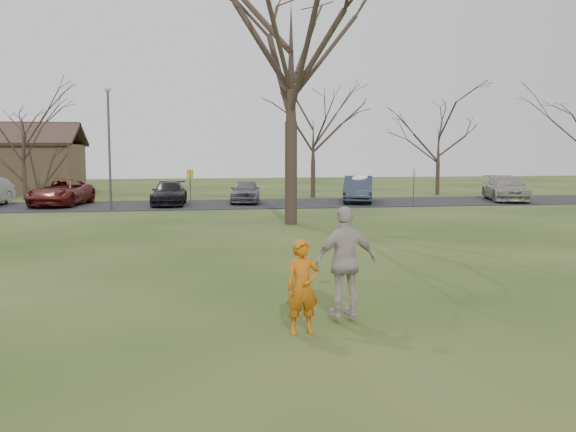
% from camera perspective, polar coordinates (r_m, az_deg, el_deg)
% --- Properties ---
extents(ground, '(120.00, 120.00, 0.00)m').
position_cam_1_polar(ground, '(10.93, 3.58, -10.01)').
color(ground, '#1E380F').
rests_on(ground, ground).
extents(parking_strip, '(62.00, 6.50, 0.04)m').
position_cam_1_polar(parking_strip, '(35.43, -5.72, 1.08)').
color(parking_strip, black).
rests_on(parking_strip, ground).
extents(player_defender, '(0.61, 0.44, 1.56)m').
position_cam_1_polar(player_defender, '(10.31, 1.32, -6.49)').
color(player_defender, '#BF600F').
rests_on(player_defender, ground).
extents(car_2, '(3.28, 5.48, 1.42)m').
position_cam_1_polar(car_2, '(36.36, -20.03, 2.03)').
color(car_2, maroon).
rests_on(car_2, parking_strip).
extents(car_3, '(2.08, 4.51, 1.28)m').
position_cam_1_polar(car_3, '(35.08, -10.79, 2.04)').
color(car_3, black).
rests_on(car_3, parking_strip).
extents(car_4, '(2.16, 4.18, 1.36)m').
position_cam_1_polar(car_4, '(35.96, -3.93, 2.29)').
color(car_4, slate).
rests_on(car_4, parking_strip).
extents(car_5, '(2.91, 4.91, 1.53)m').
position_cam_1_polar(car_5, '(36.55, 6.43, 2.45)').
color(car_5, '#303749').
rests_on(car_5, parking_strip).
extents(car_7, '(3.40, 5.48, 1.48)m').
position_cam_1_polar(car_7, '(39.70, 19.25, 2.40)').
color(car_7, gray).
rests_on(car_7, parking_strip).
extents(catching_play, '(1.20, 0.67, 2.47)m').
position_cam_1_polar(catching_play, '(10.95, 5.28, -4.16)').
color(catching_play, '#B9A8A6').
rests_on(catching_play, ground).
extents(lamp_post, '(0.34, 0.34, 6.27)m').
position_cam_1_polar(lamp_post, '(32.93, -16.04, 7.39)').
color(lamp_post, '#47474C').
rests_on(lamp_post, ground).
extents(sign_yellow, '(0.35, 0.35, 2.08)m').
position_cam_1_polar(sign_yellow, '(32.26, -8.92, 3.11)').
color(sign_yellow, '#47474C').
rests_on(sign_yellow, ground).
extents(sign_white, '(0.35, 0.35, 2.08)m').
position_cam_1_polar(sign_white, '(34.57, 11.42, 3.25)').
color(sign_white, '#47474C').
rests_on(sign_white, ground).
extents(big_tree, '(9.00, 9.00, 14.00)m').
position_cam_1_polar(big_tree, '(25.92, 0.28, 14.81)').
color(big_tree, '#352821').
rests_on(big_tree, ground).
extents(small_tree_row, '(55.00, 5.90, 8.50)m').
position_cam_1_polar(small_tree_row, '(40.86, -0.08, 7.19)').
color(small_tree_row, '#352821').
rests_on(small_tree_row, ground).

